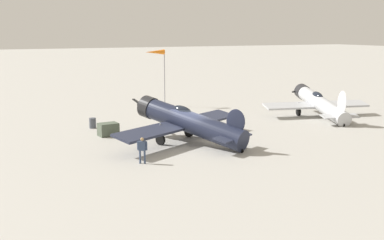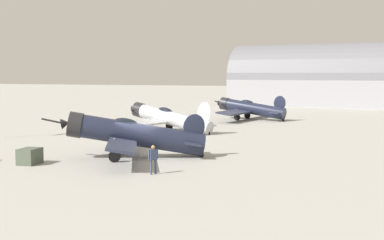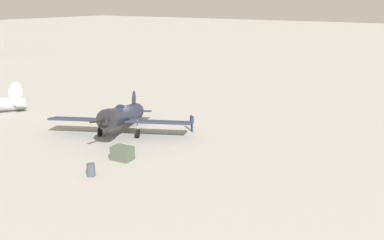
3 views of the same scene
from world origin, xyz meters
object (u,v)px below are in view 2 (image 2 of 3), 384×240
Objects in this scene: airplane_foreground at (132,134)px; equipment_crate at (30,156)px; airplane_far_line at (249,108)px; ground_crew_mechanic at (153,157)px; airplane_mid_apron at (169,118)px.

airplane_foreground is 6.84m from equipment_crate.
airplane_far_line is 7.99× the size of ground_crew_mechanic.
equipment_crate is at bearing 31.41° from ground_crew_mechanic.
equipment_crate is at bearing 90.56° from airplane_far_line.
airplane_far_line is 37.43m from ground_crew_mechanic.
equipment_crate is (-5.05, -36.85, -0.91)m from airplane_far_line.
airplane_mid_apron is at bearing -35.58° from ground_crew_mechanic.
ground_crew_mechanic is at bearing 104.16° from airplane_far_line.
airplane_foreground is at bearing 98.26° from airplane_far_line.
airplane_foreground is at bearing -18.14° from ground_crew_mechanic.
airplane_mid_apron is (-4.04, 16.12, -0.25)m from airplane_foreground.
airplane_mid_apron is at bearing 87.38° from equipment_crate.
ground_crew_mechanic is (3.78, -37.23, -0.40)m from airplane_far_line.
airplane_foreground reaches higher than airplane_far_line.
airplane_foreground reaches higher than ground_crew_mechanic.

